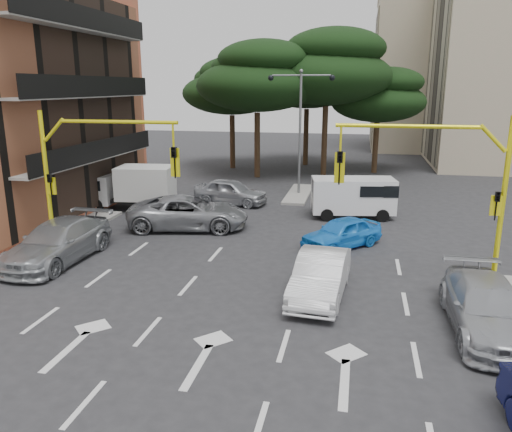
{
  "coord_description": "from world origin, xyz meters",
  "views": [
    {
      "loc": [
        3.77,
        -15.78,
        6.93
      ],
      "look_at": [
        -0.38,
        4.15,
        1.6
      ],
      "focal_mm": 35.0,
      "sensor_mm": 36.0,
      "label": 1
    }
  ],
  "objects": [
    {
      "name": "car_silver_parked",
      "position": [
        7.6,
        -1.48,
        0.74
      ],
      "size": [
        2.15,
        5.16,
        1.49
      ],
      "primitive_type": "imported",
      "rotation": [
        0.0,
        0.0,
        0.01
      ],
      "color": "#A4A7AC",
      "rests_on": "ground"
    },
    {
      "name": "street_lamp_center",
      "position": [
        0.0,
        16.0,
        5.43
      ],
      "size": [
        4.16,
        0.36,
        7.77
      ],
      "color": "slate",
      "rests_on": "median_strip"
    },
    {
      "name": "pine_back",
      "position": [
        -0.94,
        28.96,
        7.6
      ],
      "size": [
        9.15,
        9.15,
        10.23
      ],
      "color": "#382616",
      "rests_on": "ground"
    },
    {
      "name": "signal_mast_left",
      "position": [
        -6.8,
        1.99,
        3.88
      ],
      "size": [
        5.79,
        0.37,
        6.0
      ],
      "color": "yellow",
      "rests_on": "ground"
    },
    {
      "name": "apartment_beige_far",
      "position": [
        12.95,
        44.0,
        8.35
      ],
      "size": [
        16.2,
        12.15,
        16.7
      ],
      "color": "#BEA98F",
      "rests_on": "ground"
    },
    {
      "name": "pine_left_near",
      "position": [
        -3.94,
        21.96,
        7.6
      ],
      "size": [
        9.15,
        9.15,
        10.23
      ],
      "color": "#382616",
      "rests_on": "ground"
    },
    {
      "name": "car_silver_cross_a",
      "position": [
        -4.42,
        7.06,
        0.82
      ],
      "size": [
        6.28,
        3.75,
        1.63
      ],
      "primitive_type": "imported",
      "rotation": [
        0.0,
        0.0,
        1.76
      ],
      "color": "gray",
      "rests_on": "ground"
    },
    {
      "name": "car_silver_wagon",
      "position": [
        -8.0,
        1.42,
        0.81
      ],
      "size": [
        2.47,
        5.68,
        1.62
      ],
      "primitive_type": "imported",
      "rotation": [
        0.0,
        0.0,
        -0.04
      ],
      "color": "#95989C",
      "rests_on": "ground"
    },
    {
      "name": "pine_left_far",
      "position": [
        -6.94,
        25.96,
        6.91
      ],
      "size": [
        8.32,
        8.32,
        9.3
      ],
      "color": "#382616",
      "rests_on": "ground"
    },
    {
      "name": "car_white_hatch",
      "position": [
        2.7,
        0.04,
        0.75
      ],
      "size": [
        1.91,
        4.64,
        1.49
      ],
      "primitive_type": "imported",
      "rotation": [
        0.0,
        0.0,
        -0.07
      ],
      "color": "silver",
      "rests_on": "ground"
    },
    {
      "name": "van_white",
      "position": [
        3.53,
        11.0,
        1.09
      ],
      "size": [
        4.63,
        2.68,
        2.18
      ],
      "primitive_type": null,
      "rotation": [
        0.0,
        0.0,
        -1.4
      ],
      "color": "white",
      "rests_on": "ground"
    },
    {
      "name": "ground",
      "position": [
        0.0,
        0.0,
        0.0
      ],
      "size": [
        120.0,
        120.0,
        0.0
      ],
      "primitive_type": "plane",
      "color": "#28282B",
      "rests_on": "ground"
    },
    {
      "name": "box_truck_a",
      "position": [
        -9.0,
        10.2,
        1.26
      ],
      "size": [
        5.33,
        2.76,
        2.51
      ],
      "primitive_type": null,
      "rotation": [
        0.0,
        0.0,
        1.7
      ],
      "color": "silver",
      "rests_on": "ground"
    },
    {
      "name": "pine_center",
      "position": [
        1.06,
        23.96,
        8.3
      ],
      "size": [
        9.98,
        9.98,
        11.16
      ],
      "color": "#382616",
      "rests_on": "ground"
    },
    {
      "name": "signal_mast_right",
      "position": [
        6.8,
        1.99,
        3.88
      ],
      "size": [
        5.79,
        0.37,
        6.0
      ],
      "color": "yellow",
      "rests_on": "ground"
    },
    {
      "name": "car_blue_compact",
      "position": [
        3.18,
        5.58,
        0.66
      ],
      "size": [
        3.81,
        3.91,
        1.33
      ],
      "primitive_type": "imported",
      "rotation": [
        0.0,
        0.0,
        -0.76
      ],
      "color": "#1B82E4",
      "rests_on": "ground"
    },
    {
      "name": "median_strip",
      "position": [
        0.0,
        16.0,
        0.07
      ],
      "size": [
        1.4,
        6.0,
        0.15
      ],
      "primitive_type": "cube",
      "color": "gray",
      "rests_on": "ground"
    },
    {
      "name": "pine_right",
      "position": [
        5.06,
        25.96,
        6.22
      ],
      "size": [
        7.49,
        7.49,
        8.37
      ],
      "color": "#382616",
      "rests_on": "ground"
    },
    {
      "name": "car_silver_cross_b",
      "position": [
        -3.71,
        12.64,
        0.76
      ],
      "size": [
        4.69,
        2.52,
        1.52
      ],
      "primitive_type": "imported",
      "rotation": [
        0.0,
        0.0,
        1.4
      ],
      "color": "#ABADB3",
      "rests_on": "ground"
    }
  ]
}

